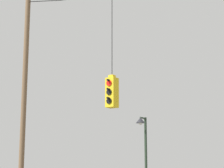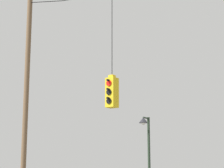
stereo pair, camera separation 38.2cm
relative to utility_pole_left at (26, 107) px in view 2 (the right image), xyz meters
name	(u,v)px [view 2 (the right image)]	position (x,y,z in m)	size (l,w,h in m)	color
utility_pole_left	(26,107)	(0.00, 0.00, 0.00)	(0.21, 0.21, 9.50)	brown
traffic_light_over_intersection	(112,91)	(4.17, 0.00, 0.16)	(0.34, 0.58, 4.16)	yellow
street_lamp	(147,148)	(2.49, 5.12, -1.45)	(0.41, 0.72, 4.71)	#233323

